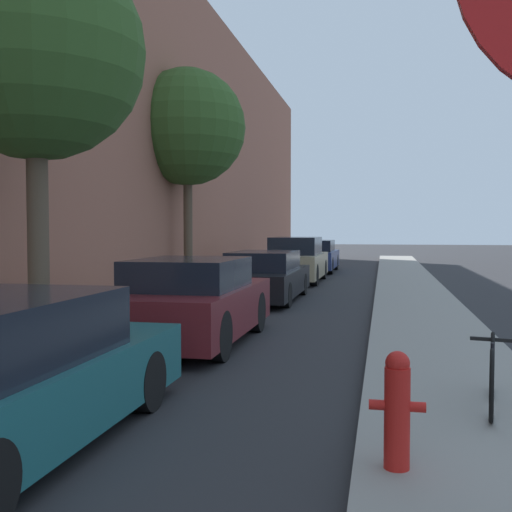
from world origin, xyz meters
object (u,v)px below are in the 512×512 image
(parked_car_navy, at_px, (314,256))
(bicycle, at_px, (492,373))
(parked_car_maroon, at_px, (192,302))
(parked_car_black, at_px, (265,277))
(street_tree_near, at_px, (35,52))
(fire_hydrant, at_px, (397,408))
(parked_car_champagne, at_px, (296,261))
(street_tree_far, at_px, (188,128))

(parked_car_navy, relative_size, bicycle, 2.80)
(parked_car_maroon, height_order, parked_car_black, parked_car_maroon)
(street_tree_near, height_order, fire_hydrant, street_tree_near)
(parked_car_maroon, bearing_deg, parked_car_champagne, 89.69)
(street_tree_near, bearing_deg, fire_hydrant, -31.88)
(parked_car_navy, bearing_deg, fire_hydrant, -82.13)
(parked_car_black, distance_m, street_tree_far, 5.04)
(street_tree_near, bearing_deg, parked_car_black, 79.87)
(parked_car_black, distance_m, street_tree_near, 8.98)
(street_tree_far, bearing_deg, fire_hydrant, -65.61)
(parked_car_navy, distance_m, bicycle, 20.40)
(parked_car_champagne, relative_size, parked_car_navy, 1.04)
(fire_hydrant, relative_size, bicycle, 0.53)
(parked_car_maroon, xyz_separation_m, fire_hydrant, (3.11, -4.91, -0.11))
(street_tree_near, xyz_separation_m, street_tree_far, (-1.07, 9.55, 0.60))
(parked_car_black, relative_size, parked_car_navy, 1.05)
(parked_car_maroon, height_order, parked_car_navy, parked_car_maroon)
(parked_car_black, xyz_separation_m, fire_hydrant, (3.08, -10.96, -0.05))
(street_tree_far, distance_m, fire_hydrant, 14.21)
(street_tree_far, bearing_deg, parked_car_navy, 74.46)
(parked_car_maroon, bearing_deg, parked_car_navy, 89.64)
(parked_car_champagne, bearing_deg, fire_hydrant, -79.55)
(parked_car_maroon, bearing_deg, street_tree_near, -124.32)
(street_tree_far, bearing_deg, bicycle, -58.47)
(parked_car_black, xyz_separation_m, bicycle, (4.01, -9.24, -0.15))
(parked_car_maroon, relative_size, parked_car_champagne, 0.88)
(fire_hydrant, bearing_deg, parked_car_champagne, 100.45)
(parked_car_navy, xyz_separation_m, street_tree_near, (-1.53, -18.91, 3.46))
(parked_car_maroon, relative_size, parked_car_black, 0.87)
(street_tree_near, distance_m, street_tree_far, 9.63)
(parked_car_navy, height_order, street_tree_near, street_tree_near)
(parked_car_black, bearing_deg, parked_car_champagne, 89.64)
(parked_car_champagne, relative_size, bicycle, 2.90)
(parked_car_maroon, relative_size, street_tree_near, 0.75)
(parked_car_maroon, xyz_separation_m, parked_car_navy, (0.10, 16.83, -0.00))
(parked_car_champagne, xyz_separation_m, bicycle, (3.97, -14.80, -0.28))
(fire_hydrant, bearing_deg, street_tree_near, 148.12)
(parked_car_champagne, height_order, bicycle, parked_car_champagne)
(street_tree_near, relative_size, fire_hydrant, 6.43)
(parked_car_maroon, distance_m, parked_car_champagne, 11.61)
(street_tree_far, bearing_deg, parked_car_black, -29.23)
(fire_hydrant, distance_m, bicycle, 1.96)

